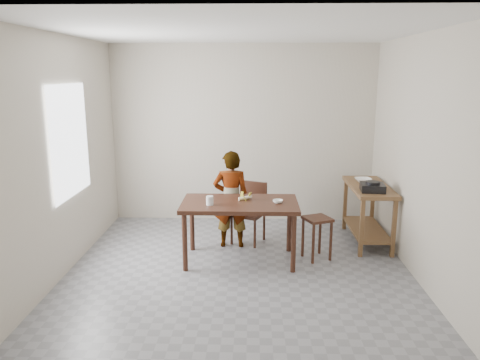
{
  "coord_description": "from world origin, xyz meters",
  "views": [
    {
      "loc": [
        0.15,
        -5.13,
        2.27
      ],
      "look_at": [
        0.0,
        0.4,
        1.0
      ],
      "focal_mm": 35.0,
      "sensor_mm": 36.0,
      "label": 1
    }
  ],
  "objects_px": {
    "dining_table": "(240,231)",
    "stool": "(317,238)",
    "prep_counter": "(368,214)",
    "dining_chair": "(248,213)",
    "child": "(231,199)"
  },
  "relations": [
    {
      "from": "dining_chair",
      "to": "stool",
      "type": "distance_m",
      "value": 1.03
    },
    {
      "from": "child",
      "to": "dining_chair",
      "type": "distance_m",
      "value": 0.36
    },
    {
      "from": "dining_table",
      "to": "prep_counter",
      "type": "relative_size",
      "value": 1.17
    },
    {
      "from": "dining_table",
      "to": "stool",
      "type": "height_order",
      "value": "dining_table"
    },
    {
      "from": "child",
      "to": "stool",
      "type": "distance_m",
      "value": 1.22
    },
    {
      "from": "stool",
      "to": "dining_table",
      "type": "bearing_deg",
      "value": -174.63
    },
    {
      "from": "dining_chair",
      "to": "dining_table",
      "type": "bearing_deg",
      "value": -75.75
    },
    {
      "from": "stool",
      "to": "child",
      "type": "bearing_deg",
      "value": 159.32
    },
    {
      "from": "prep_counter",
      "to": "stool",
      "type": "height_order",
      "value": "prep_counter"
    },
    {
      "from": "dining_table",
      "to": "stool",
      "type": "distance_m",
      "value": 0.97
    },
    {
      "from": "prep_counter",
      "to": "stool",
      "type": "distance_m",
      "value": 0.99
    },
    {
      "from": "child",
      "to": "dining_chair",
      "type": "bearing_deg",
      "value": -148.18
    },
    {
      "from": "dining_table",
      "to": "prep_counter",
      "type": "bearing_deg",
      "value": 22.15
    },
    {
      "from": "dining_chair",
      "to": "stool",
      "type": "height_order",
      "value": "dining_chair"
    },
    {
      "from": "child",
      "to": "stool",
      "type": "relative_size",
      "value": 2.42
    }
  ]
}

